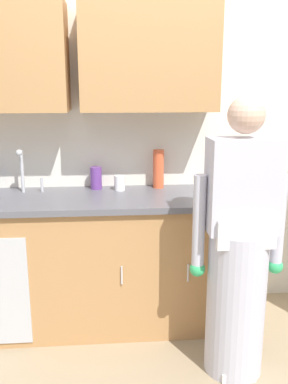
{
  "coord_description": "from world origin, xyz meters",
  "views": [
    {
      "loc": [
        -0.33,
        -2.12,
        1.67
      ],
      "look_at": [
        -0.11,
        0.55,
        1.0
      ],
      "focal_mm": 40.01,
      "sensor_mm": 36.0,
      "label": 1
    }
  ],
  "objects_px": {
    "sink": "(26,199)",
    "person_at_sink": "(238,262)",
    "bottle_soap": "(96,178)",
    "cup_by_sink": "(120,183)",
    "bottle_water_short": "(158,169)"
  },
  "relations": [
    {
      "from": "sink",
      "to": "person_at_sink",
      "type": "relative_size",
      "value": 0.31
    },
    {
      "from": "sink",
      "to": "bottle_soap",
      "type": "bearing_deg",
      "value": 23.79
    },
    {
      "from": "sink",
      "to": "cup_by_sink",
      "type": "distance_m",
      "value": 0.66
    },
    {
      "from": "sink",
      "to": "bottle_water_short",
      "type": "distance_m",
      "value": 0.96
    },
    {
      "from": "sink",
      "to": "person_at_sink",
      "type": "height_order",
      "value": "person_at_sink"
    },
    {
      "from": "person_at_sink",
      "to": "sink",
      "type": "bearing_deg",
      "value": 154.47
    },
    {
      "from": "bottle_soap",
      "to": "cup_by_sink",
      "type": "height_order",
      "value": "bottle_soap"
    },
    {
      "from": "sink",
      "to": "person_at_sink",
      "type": "xyz_separation_m",
      "value": [
        1.29,
        -0.62,
        -0.23
      ]
    },
    {
      "from": "sink",
      "to": "bottle_water_short",
      "type": "relative_size",
      "value": 1.79
    },
    {
      "from": "bottle_water_short",
      "to": "sink",
      "type": "bearing_deg",
      "value": -167.24
    },
    {
      "from": "bottle_soap",
      "to": "cup_by_sink",
      "type": "bearing_deg",
      "value": -20.1
    },
    {
      "from": "sink",
      "to": "person_at_sink",
      "type": "bearing_deg",
      "value": -25.53
    },
    {
      "from": "sink",
      "to": "bottle_soap",
      "type": "height_order",
      "value": "sink"
    },
    {
      "from": "person_at_sink",
      "to": "bottle_water_short",
      "type": "xyz_separation_m",
      "value": [
        -0.37,
        0.82,
        0.39
      ]
    },
    {
      "from": "person_at_sink",
      "to": "bottle_water_short",
      "type": "relative_size",
      "value": 5.81
    }
  ]
}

